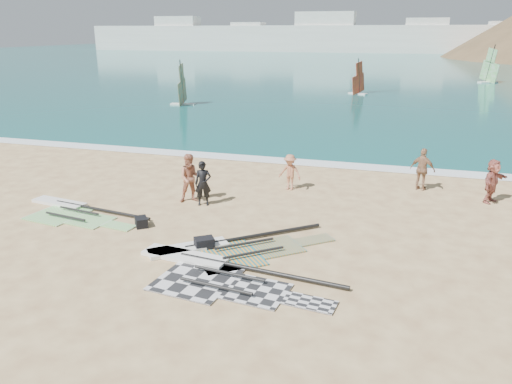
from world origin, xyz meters
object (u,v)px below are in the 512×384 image
(beachgoer_mid, at_px, (290,172))
(beachgoer_right, at_px, (492,181))
(beachgoer_left, at_px, (191,178))
(beachgoer_back, at_px, (423,169))
(person_wetsuit, at_px, (203,184))
(gear_bag_near, at_px, (204,243))
(rig_grey, at_px, (214,272))
(rig_orange, at_px, (229,248))
(rig_green, at_px, (72,211))
(gear_bag_far, at_px, (141,222))

(beachgoer_mid, relative_size, beachgoer_right, 0.88)
(beachgoer_left, distance_m, beachgoer_back, 9.77)
(person_wetsuit, xyz_separation_m, beachgoer_back, (8.18, 4.49, 0.03))
(gear_bag_near, bearing_deg, rig_grey, -58.29)
(rig_orange, distance_m, beachgoer_right, 11.15)
(rig_grey, bearing_deg, beachgoer_right, 53.99)
(rig_orange, relative_size, beachgoer_left, 2.80)
(gear_bag_near, bearing_deg, rig_orange, 12.42)
(rig_grey, height_order, rig_orange, rig_grey)
(rig_green, xyz_separation_m, beachgoer_mid, (7.23, 5.11, 0.72))
(beachgoer_back, bearing_deg, beachgoer_right, -178.26)
(gear_bag_far, distance_m, person_wetsuit, 3.07)
(rig_green, bearing_deg, rig_orange, -3.75)
(gear_bag_far, bearing_deg, person_wetsuit, 65.98)
(rig_grey, xyz_separation_m, rig_green, (-6.98, 3.14, -0.00))
(rig_green, height_order, rig_orange, rig_orange)
(gear_bag_near, bearing_deg, gear_bag_far, 158.34)
(rig_grey, distance_m, person_wetsuit, 5.95)
(beachgoer_left, bearing_deg, beachgoer_back, -3.13)
(rig_grey, relative_size, beachgoer_left, 3.26)
(gear_bag_far, bearing_deg, beachgoer_back, 37.56)
(gear_bag_far, xyz_separation_m, beachgoer_right, (12.00, 6.33, 0.71))
(beachgoer_left, relative_size, beachgoer_mid, 1.26)
(rig_grey, bearing_deg, gear_bag_far, 152.00)
(rig_grey, relative_size, beachgoer_right, 3.61)
(gear_bag_far, bearing_deg, rig_grey, -34.79)
(gear_bag_far, relative_size, beachgoer_right, 0.32)
(rig_green, relative_size, beachgoer_back, 3.04)
(beachgoer_right, bearing_deg, rig_green, 142.56)
(beachgoer_right, bearing_deg, rig_orange, 162.67)
(rig_grey, xyz_separation_m, rig_orange, (-0.14, 1.65, -0.00))
(rig_grey, relative_size, rig_green, 1.15)
(rig_grey, xyz_separation_m, gear_bag_far, (-3.74, 2.60, 0.12))
(rig_green, bearing_deg, beachgoer_back, 36.43)
(gear_bag_far, bearing_deg, rig_green, 170.58)
(gear_bag_near, height_order, gear_bag_far, gear_bag_near)
(rig_grey, bearing_deg, gear_bag_near, 128.50)
(beachgoer_mid, bearing_deg, beachgoer_right, 15.44)
(rig_orange, xyz_separation_m, beachgoer_left, (-3.01, 3.93, 0.92))
(rig_grey, bearing_deg, beachgoer_mid, 95.05)
(person_wetsuit, bearing_deg, gear_bag_far, -132.82)
(rig_grey, xyz_separation_m, beachgoer_right, (8.26, 8.92, 0.83))
(gear_bag_far, height_order, beachgoer_left, beachgoer_left)
(gear_bag_far, xyz_separation_m, beachgoer_mid, (3.99, 5.65, 0.60))
(beachgoer_left, distance_m, beachgoer_mid, 4.33)
(gear_bag_near, bearing_deg, beachgoer_mid, 80.25)
(beachgoer_back, relative_size, beachgoer_right, 1.03)
(gear_bag_far, relative_size, beachgoer_back, 0.31)
(beachgoer_mid, bearing_deg, gear_bag_far, -114.64)
(gear_bag_far, relative_size, person_wetsuit, 0.32)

